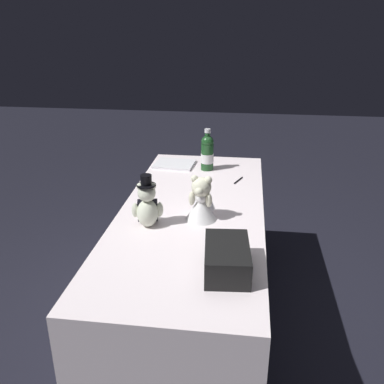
% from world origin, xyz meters
% --- Properties ---
extents(ground_plane, '(12.00, 12.00, 0.00)m').
position_xyz_m(ground_plane, '(0.00, 0.00, 0.00)').
color(ground_plane, black).
extents(reception_table, '(1.87, 0.76, 0.73)m').
position_xyz_m(reception_table, '(0.00, 0.00, 0.37)').
color(reception_table, white).
rests_on(reception_table, ground_plane).
extents(teddy_bear_groom, '(0.15, 0.15, 0.27)m').
position_xyz_m(teddy_bear_groom, '(0.21, -0.19, 0.83)').
color(teddy_bear_groom, silver).
rests_on(teddy_bear_groom, reception_table).
extents(teddy_bear_bride, '(0.20, 0.16, 0.23)m').
position_xyz_m(teddy_bear_bride, '(0.09, 0.06, 0.84)').
color(teddy_bear_bride, white).
rests_on(teddy_bear_bride, reception_table).
extents(champagne_bottle, '(0.08, 0.08, 0.28)m').
position_xyz_m(champagne_bottle, '(-0.65, 0.02, 0.85)').
color(champagne_bottle, '#1C4720').
rests_on(champagne_bottle, reception_table).
extents(signing_pen, '(0.12, 0.06, 0.01)m').
position_xyz_m(signing_pen, '(-0.46, 0.23, 0.74)').
color(signing_pen, black).
rests_on(signing_pen, reception_table).
extents(gift_case_black, '(0.31, 0.20, 0.11)m').
position_xyz_m(gift_case_black, '(0.56, 0.22, 0.79)').
color(gift_case_black, black).
rests_on(gift_case_black, reception_table).
extents(guestbook, '(0.24, 0.28, 0.02)m').
position_xyz_m(guestbook, '(-0.70, -0.22, 0.74)').
color(guestbook, white).
rests_on(guestbook, reception_table).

